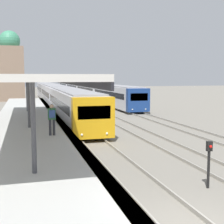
{
  "coord_description": "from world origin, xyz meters",
  "views": [
    {
      "loc": [
        -4.07,
        -7.04,
        4.06
      ],
      "look_at": [
        1.96,
        14.3,
        1.55
      ],
      "focal_mm": 50.0,
      "sensor_mm": 36.0,
      "label": 1
    }
  ],
  "objects_px": {
    "person_on_platform": "(52,117)",
    "train_far": "(83,89)",
    "train_near": "(55,94)",
    "signal_post_near": "(209,159)"
  },
  "relations": [
    {
      "from": "train_far",
      "to": "signal_post_near",
      "type": "distance_m",
      "value": 54.91
    },
    {
      "from": "signal_post_near",
      "to": "train_near",
      "type": "bearing_deg",
      "value": 93.9
    },
    {
      "from": "person_on_platform",
      "to": "train_near",
      "type": "height_order",
      "value": "train_near"
    },
    {
      "from": "person_on_platform",
      "to": "train_far",
      "type": "xyz_separation_m",
      "value": [
        10.53,
        47.67,
        -0.3
      ]
    },
    {
      "from": "train_far",
      "to": "signal_post_near",
      "type": "relative_size",
      "value": 37.66
    },
    {
      "from": "person_on_platform",
      "to": "train_near",
      "type": "bearing_deg",
      "value": 84.31
    },
    {
      "from": "person_on_platform",
      "to": "signal_post_near",
      "type": "distance_m",
      "value": 8.62
    },
    {
      "from": "person_on_platform",
      "to": "train_near",
      "type": "distance_m",
      "value": 27.12
    },
    {
      "from": "person_on_platform",
      "to": "signal_post_near",
      "type": "relative_size",
      "value": 0.95
    },
    {
      "from": "person_on_platform",
      "to": "train_far",
      "type": "distance_m",
      "value": 48.82
    }
  ]
}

